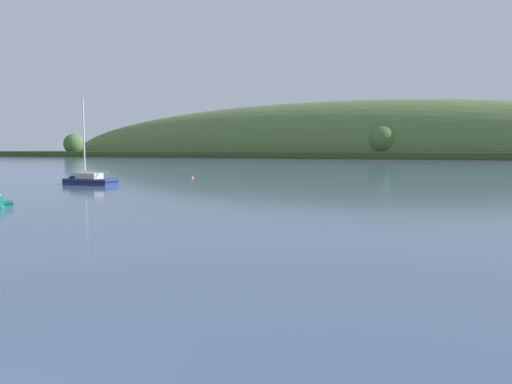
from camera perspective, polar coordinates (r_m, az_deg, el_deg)
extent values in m
cube|color=#3C4E24|center=(248.07, 13.02, 4.17)|extent=(458.22, 65.49, 3.10)
ellipsoid|color=#56703D|center=(268.67, 10.55, 3.94)|extent=(367.36, 77.13, 59.95)
sphere|color=#476B38|center=(320.17, -20.27, 5.22)|extent=(12.52, 12.52, 12.52)
sphere|color=#476B38|center=(238.36, 14.41, 5.68)|extent=(14.14, 14.14, 14.14)
cube|color=navy|center=(68.63, -18.57, 0.92)|extent=(7.05, 2.93, 1.32)
cone|color=navy|center=(70.95, -20.71, 0.99)|extent=(1.82, 2.68, 2.64)
cube|color=black|center=(68.61, -18.58, 1.17)|extent=(7.05, 2.96, 0.16)
cube|color=#BCB299|center=(68.68, -18.71, 1.79)|extent=(3.19, 1.95, 0.76)
cylinder|color=silver|center=(69.06, -19.26, 5.88)|extent=(0.19, 0.19, 10.60)
cylinder|color=silver|center=(67.92, -17.99, 2.23)|extent=(3.67, 0.25, 0.15)
sphere|color=#E06675|center=(80.27, -7.41, 1.60)|extent=(0.62, 0.62, 0.62)
cylinder|color=black|center=(80.25, -7.41, 1.85)|extent=(0.04, 0.04, 0.08)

